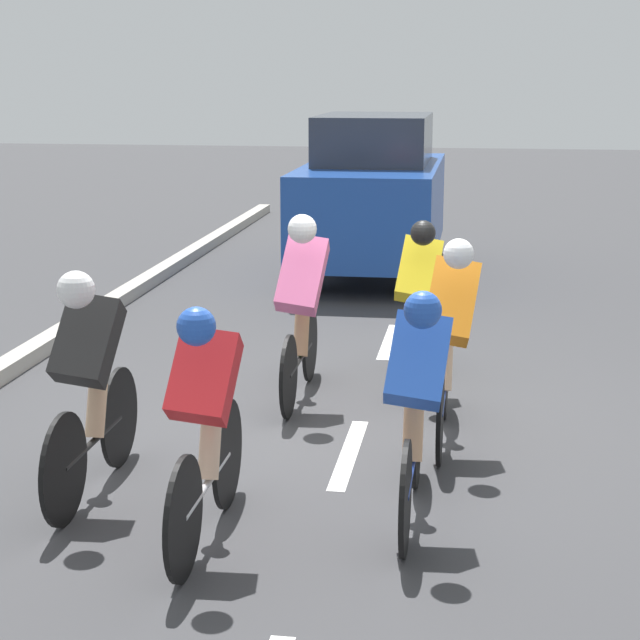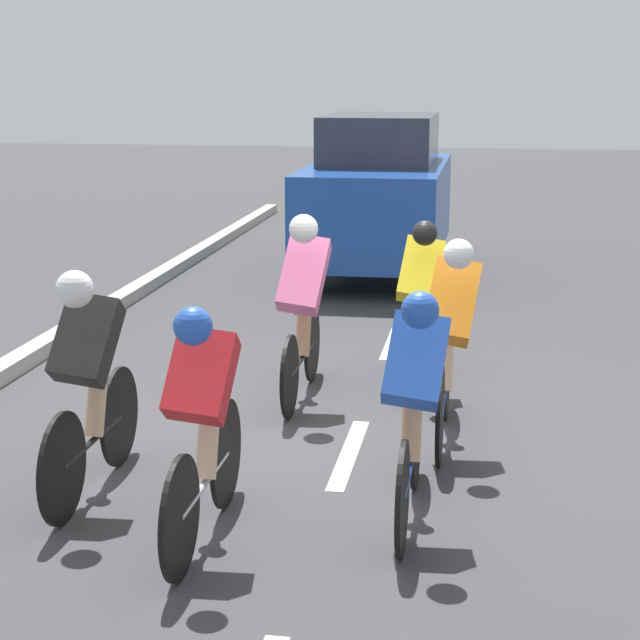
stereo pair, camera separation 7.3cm
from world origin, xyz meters
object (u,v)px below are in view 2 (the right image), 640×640
at_px(cyclist_orange, 449,337).
at_px(support_car, 378,195).
at_px(cyclist_blue, 414,400).
at_px(cyclist_yellow, 419,299).
at_px(cyclist_black, 88,377).
at_px(cyclist_red, 202,419).
at_px(cyclist_pink, 303,302).

relative_size(cyclist_orange, support_car, 0.44).
distance_m(cyclist_blue, cyclist_orange, 1.44).
height_order(cyclist_blue, cyclist_orange, cyclist_orange).
distance_m(cyclist_yellow, support_car, 5.19).
bearing_deg(cyclist_blue, cyclist_black, -2.55).
height_order(cyclist_yellow, cyclist_orange, cyclist_orange).
bearing_deg(cyclist_yellow, cyclist_black, 56.05).
bearing_deg(cyclist_red, cyclist_blue, -157.01).
bearing_deg(cyclist_blue, cyclist_red, 22.99).
bearing_deg(cyclist_blue, cyclist_orange, -95.49).
xyz_separation_m(cyclist_pink, cyclist_black, (0.95, 2.17, -0.04)).
xyz_separation_m(cyclist_yellow, cyclist_orange, (-0.31, 1.37, 0.03)).
distance_m(cyclist_pink, cyclist_orange, 1.45).
height_order(cyclist_yellow, support_car, support_car).
bearing_deg(cyclist_orange, cyclist_black, 32.17).
bearing_deg(cyclist_black, support_car, -96.80).
distance_m(cyclist_pink, cyclist_blue, 2.49).
bearing_deg(cyclist_pink, support_car, -89.85).
bearing_deg(cyclist_orange, cyclist_pink, -34.85).
bearing_deg(support_car, cyclist_yellow, 99.96).
bearing_deg(support_car, cyclist_pink, 90.15).
height_order(cyclist_pink, cyclist_black, cyclist_pink).
xyz_separation_m(cyclist_blue, cyclist_red, (1.12, 0.48, -0.02)).
relative_size(cyclist_black, support_car, 0.43).
xyz_separation_m(cyclist_red, cyclist_orange, (-1.26, -1.91, 0.05)).
distance_m(cyclist_pink, support_car, 5.66).
relative_size(cyclist_pink, cyclist_red, 1.02).
distance_m(cyclist_orange, support_car, 6.59).
bearing_deg(cyclist_pink, cyclist_red, 88.45).
height_order(cyclist_pink, cyclist_red, cyclist_pink).
height_order(cyclist_yellow, cyclist_black, cyclist_black).
relative_size(cyclist_blue, support_car, 0.43).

